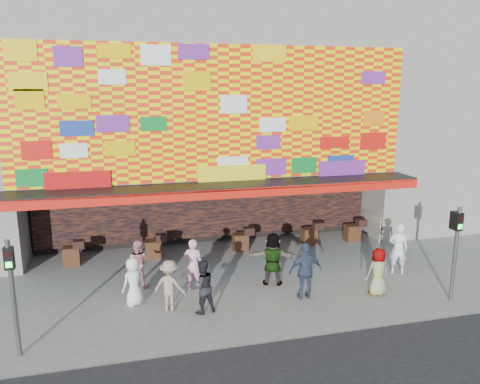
{
  "coord_description": "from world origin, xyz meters",
  "views": [
    {
      "loc": [
        -3.51,
        -12.93,
        6.47
      ],
      "look_at": [
        0.32,
        2.0,
        3.03
      ],
      "focal_mm": 35.0,
      "sensor_mm": 36.0,
      "label": 1
    }
  ],
  "objects": [
    {
      "name": "ground",
      "position": [
        0.0,
        0.0,
        0.0
      ],
      "size": [
        90.0,
        90.0,
        0.0
      ],
      "primitive_type": "plane",
      "color": "slate",
      "rests_on": "ground"
    },
    {
      "name": "shop_building",
      "position": [
        0.0,
        8.18,
        5.23
      ],
      "size": [
        15.2,
        9.4,
        10.0
      ],
      "color": "gray",
      "rests_on": "ground"
    },
    {
      "name": "neighbor_right",
      "position": [
        13.0,
        8.0,
        6.0
      ],
      "size": [
        11.0,
        8.0,
        12.0
      ],
      "primitive_type": "cube",
      "color": "gray",
      "rests_on": "ground"
    },
    {
      "name": "signal_left",
      "position": [
        -6.2,
        -1.5,
        1.86
      ],
      "size": [
        0.22,
        0.2,
        3.0
      ],
      "color": "#59595B",
      "rests_on": "ground"
    },
    {
      "name": "signal_right",
      "position": [
        6.2,
        -1.5,
        1.86
      ],
      "size": [
        0.22,
        0.2,
        3.0
      ],
      "color": "#59595B",
      "rests_on": "ground"
    },
    {
      "name": "ped_a",
      "position": [
        -3.35,
        0.65,
        0.75
      ],
      "size": [
        0.87,
        0.8,
        1.49
      ],
      "primitive_type": "imported",
      "rotation": [
        0.0,
        0.0,
        3.73
      ],
      "color": "white",
      "rests_on": "ground"
    },
    {
      "name": "ped_b",
      "position": [
        -1.43,
        1.33,
        0.86
      ],
      "size": [
        0.72,
        0.58,
        1.72
      ],
      "primitive_type": "imported",
      "rotation": [
        0.0,
        0.0,
        2.83
      ],
      "color": "pink",
      "rests_on": "ground"
    },
    {
      "name": "ped_c",
      "position": [
        -1.43,
        -0.36,
        0.81
      ],
      "size": [
        0.92,
        0.8,
        1.62
      ],
      "primitive_type": "imported",
      "rotation": [
        0.0,
        0.0,
        3.42
      ],
      "color": "black",
      "rests_on": "ground"
    },
    {
      "name": "ped_d",
      "position": [
        -2.32,
        0.05,
        0.77
      ],
      "size": [
        1.15,
        0.99,
        1.54
      ],
      "primitive_type": "imported",
      "rotation": [
        0.0,
        0.0,
        2.62
      ],
      "color": "gray",
      "rests_on": "ground"
    },
    {
      "name": "ped_e",
      "position": [
        1.87,
        -0.21,
        0.91
      ],
      "size": [
        1.08,
        0.48,
        1.82
      ],
      "primitive_type": "imported",
      "rotation": [
        0.0,
        0.0,
        3.11
      ],
      "color": "#323C58",
      "rests_on": "ground"
    },
    {
      "name": "ped_f",
      "position": [
        1.21,
        1.07,
        0.9
      ],
      "size": [
        1.74,
        1.05,
        1.79
      ],
      "primitive_type": "imported",
      "rotation": [
        0.0,
        0.0,
        2.8
      ],
      "color": "gray",
      "rests_on": "ground"
    },
    {
      "name": "ped_g",
      "position": [
        4.19,
        -0.55,
        0.77
      ],
      "size": [
        0.78,
        0.53,
        1.55
      ],
      "primitive_type": "imported",
      "rotation": [
        0.0,
        0.0,
        3.19
      ],
      "color": "gray",
      "rests_on": "ground"
    },
    {
      "name": "ped_h",
      "position": [
        5.83,
        0.89,
        0.92
      ],
      "size": [
        0.79,
        0.66,
        1.84
      ],
      "primitive_type": "imported",
      "rotation": [
        0.0,
        0.0,
        2.75
      ],
      "color": "silver",
      "rests_on": "ground"
    },
    {
      "name": "ped_i",
      "position": [
        -3.16,
        2.02,
        0.8
      ],
      "size": [
        0.96,
        0.89,
        1.59
      ],
      "primitive_type": "imported",
      "rotation": [
        0.0,
        0.0,
        2.67
      ],
      "color": "#D68A8F",
      "rests_on": "ground"
    },
    {
      "name": "parasol",
      "position": [
        4.19,
        -0.55,
        2.15
      ],
      "size": [
        1.24,
        1.25,
        1.85
      ],
      "color": "#FDD2A0",
      "rests_on": "ground"
    }
  ]
}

